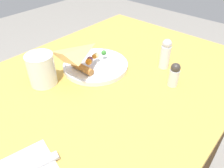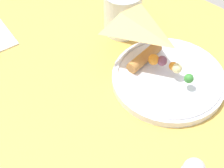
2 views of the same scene
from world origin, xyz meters
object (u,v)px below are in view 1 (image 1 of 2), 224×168
Objects in this scene: dining_table at (86,119)px; plate_pizza at (95,64)px; pepper_shaker at (174,75)px; salt_shaker at (165,54)px; milk_glass at (42,71)px.

plate_pizza reaches higher than dining_table.
salt_shaker is at bearing -134.22° from pepper_shaker.
salt_shaker is at bearing 132.03° from plate_pizza.
dining_table is at bearing 30.71° from plate_pizza.
plate_pizza is 2.25× the size of milk_glass.
plate_pizza is 2.87× the size of pepper_shaker.
pepper_shaker is (-0.23, 0.18, 0.15)m from dining_table.
milk_glass is (0.04, -0.14, 0.16)m from dining_table.
milk_glass reaches higher than dining_table.
pepper_shaker reaches higher than plate_pizza.
pepper_shaker is (-0.09, 0.26, 0.03)m from plate_pizza.
salt_shaker is 0.11m from pepper_shaker.
milk_glass is at bearing -35.57° from salt_shaker.
milk_glass is 1.28× the size of pepper_shaker.
dining_table is at bearing -18.85° from salt_shaker.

